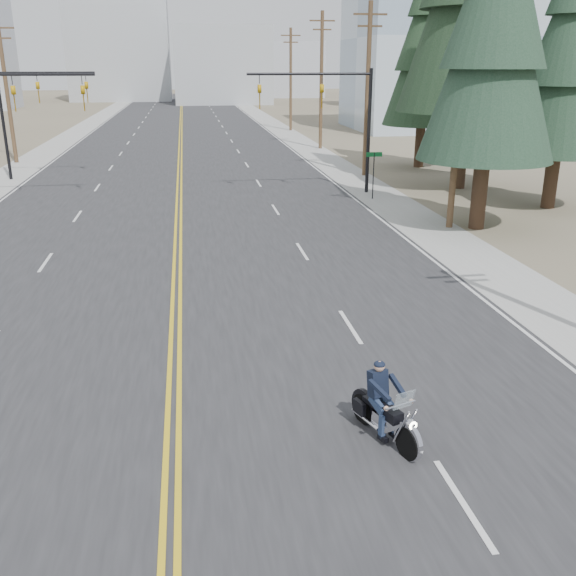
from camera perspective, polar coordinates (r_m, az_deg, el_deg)
The scene contains 21 objects.
road at distance 75.01m, azimuth -9.51°, elevation 13.51°, with size 20.00×200.00×0.01m, color #303033.
sidewalk_left at distance 75.98m, azimuth -18.43°, elevation 12.88°, with size 3.00×200.00×0.01m, color #A5A5A0.
sidewalk_right at distance 75.80m, azimuth -0.54°, elevation 13.82°, with size 3.00×200.00×0.01m, color #A5A5A0.
traffic_mast_left at distance 37.96m, azimuth -24.20°, elevation 14.23°, with size 7.10×0.26×7.00m.
traffic_mast_right at distance 37.68m, azimuth 4.20°, elevation 15.77°, with size 7.10×0.26×7.00m.
traffic_mast_far at distance 45.81m, azimuth -22.09°, elevation 15.01°, with size 6.10×0.26×7.00m.
street_sign at distance 36.54m, azimuth 7.63°, elevation 10.60°, with size 0.90×0.06×2.62m.
utility_pole_b at distance 30.15m, azimuth 15.07°, elevation 16.33°, with size 2.20×0.30×11.50m.
utility_pole_c at distance 44.32m, azimuth 7.08°, elevation 17.23°, with size 2.20×0.30×11.00m.
utility_pole_d at distance 58.90m, azimuth 2.98°, elevation 18.06°, with size 2.20×0.30×11.50m.
utility_pole_e at distance 75.62m, azimuth 0.24°, elevation 18.16°, with size 2.20×0.30×11.00m.
utility_pole_left at distance 54.29m, azimuth -23.74°, elevation 15.91°, with size 2.20×0.30×10.50m.
glass_building at distance 81.05m, azimuth 14.95°, elevation 20.65°, with size 24.00×16.00×20.00m, color #9EB5CC.
haze_bldg_b at distance 129.88m, azimuth -5.89°, elevation 19.09°, with size 18.00×14.00×14.00m, color #ADB2B7.
haze_bldg_c at distance 121.26m, azimuth 10.77°, elevation 19.81°, with size 16.00×12.00×18.00m, color #B7BCC6.
haze_bldg_d at distance 145.33m, azimuth -14.80°, elevation 20.97°, with size 20.00×15.00×26.00m, color #ADB2B7.
haze_bldg_e at distance 156.59m, azimuth 0.14°, elevation 18.83°, with size 14.00×14.00×12.00m, color #B7BCC6.
motorcyclist at distance 13.10m, azimuth 8.71°, elevation -10.14°, with size 0.90×2.09×1.64m, color black, non-canonical shape.
conifer_near at distance 30.40m, azimuth 18.07°, elevation 21.89°, with size 5.96×5.96×15.76m.
conifer_mid at distance 36.31m, azimuth 23.70°, elevation 19.02°, with size 5.23×5.23×13.94m.
conifer_far at distance 48.91m, azimuth 12.22°, elevation 20.66°, with size 5.68×5.68×15.22m.
Camera 1 is at (0.58, -4.67, 7.21)m, focal length 40.00 mm.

